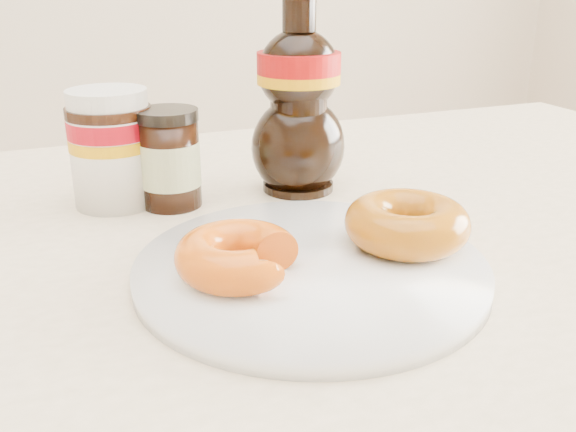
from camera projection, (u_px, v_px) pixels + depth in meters
name	position (u px, v px, depth m)	size (l,w,h in m)	color
dining_table	(273.00, 335.00, 0.59)	(1.40, 0.90, 0.75)	#F7DEBC
plate	(311.00, 268.00, 0.52)	(0.29, 0.29, 0.01)	white
donut_bitten	(238.00, 256.00, 0.49)	(0.10, 0.10, 0.03)	#DA590C
donut_whole	(407.00, 223.00, 0.54)	(0.11, 0.11, 0.04)	#955709
nutella_jar	(111.00, 143.00, 0.66)	(0.09, 0.09, 0.12)	white
syrup_bottle	(299.00, 99.00, 0.69)	(0.11, 0.09, 0.21)	black
dark_jar	(170.00, 159.00, 0.66)	(0.06, 0.06, 0.10)	black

